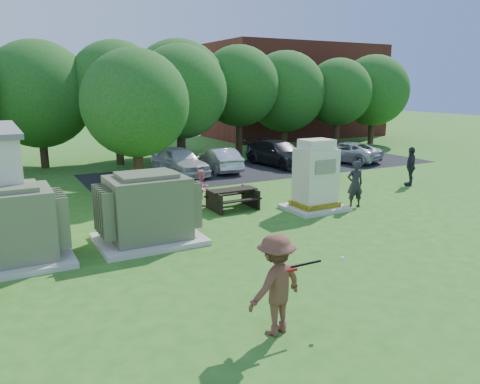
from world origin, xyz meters
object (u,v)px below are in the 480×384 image
batter (276,284)px  car_white (179,161)px  generator_cabinet (315,179)px  car_dark (279,153)px  person_at_picnic (202,189)px  person_by_generator (355,184)px  transformer_left (8,228)px  person_walking_right (411,166)px  picnic_table (233,197)px  car_silver_a (219,160)px  car_silver_b (345,152)px  transformer_right (148,210)px

batter → car_white: size_ratio=0.45×
generator_cabinet → car_dark: generator_cabinet is taller
generator_cabinet → person_at_picnic: 4.25m
person_by_generator → person_at_picnic: bearing=-13.4°
transformer_left → car_white: (8.32, 9.36, -0.23)m
person_at_picnic → person_walking_right: 10.09m
person_walking_right → car_white: size_ratio=0.41×
batter → person_by_generator: size_ratio=1.08×
picnic_table → car_silver_a: bearing=67.6°
person_walking_right → car_silver_b: size_ratio=0.41×
car_dark → transformer_left: bearing=-151.6°
generator_cabinet → person_walking_right: bearing=11.9°
transformer_left → generator_cabinet: (10.25, 0.60, 0.18)m
car_white → car_silver_b: bearing=-7.9°
transformer_right → car_white: (4.62, 9.36, -0.23)m
person_walking_right → car_dark: bearing=-121.4°
person_at_picnic → car_silver_b: 13.25m
picnic_table → car_dark: 9.93m
person_by_generator → person_at_picnic: size_ratio=1.22×
picnic_table → person_by_generator: bearing=-24.8°
transformer_right → person_at_picnic: size_ratio=2.06×
picnic_table → person_at_picnic: bearing=140.9°
person_walking_right → car_dark: person_walking_right is taller
person_by_generator → picnic_table: bearing=-10.5°
car_white → generator_cabinet: bearing=-81.4°
person_by_generator → person_walking_right: size_ratio=1.00×
generator_cabinet → person_by_generator: 1.63m
person_walking_right → car_silver_a: size_ratio=0.47×
car_silver_a → car_dark: (3.76, -0.09, 0.08)m
transformer_right → person_by_generator: 8.11m
car_silver_a → car_silver_b: bearing=179.4°
batter → person_walking_right: batter is taller
transformer_left → car_silver_a: transformer_left is taller
generator_cabinet → batter: bearing=-131.9°
car_white → picnic_table: bearing=-99.4°
transformer_left → car_silver_b: transformer_left is taller
person_walking_right → car_white: (-8.42, 7.40, -0.16)m
person_walking_right → car_dark: 7.77m
generator_cabinet → person_at_picnic: generator_cabinet is taller
car_silver_a → car_dark: bearing=-176.0°
generator_cabinet → picnic_table: bearing=149.9°
car_silver_b → car_white: bearing=-22.1°
transformer_left → person_by_generator: size_ratio=1.69×
person_walking_right → car_silver_b: person_walking_right is taller
transformer_right → car_silver_b: bearing=30.0°
car_silver_a → car_silver_b: size_ratio=0.87×
picnic_table → car_dark: size_ratio=0.36×
person_at_picnic → person_walking_right: (10.04, -0.91, 0.17)m
transformer_right → car_white: transformer_right is taller
car_silver_a → car_silver_b: car_silver_a is taller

